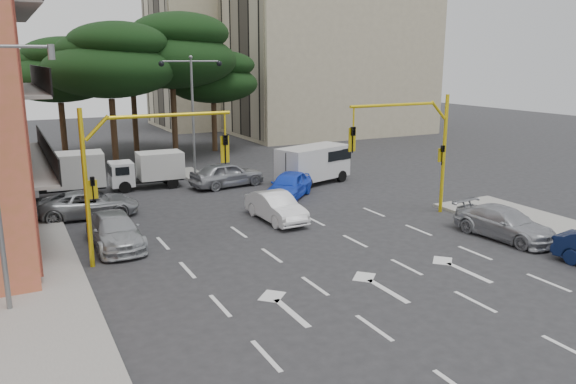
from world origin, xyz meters
name	(u,v)px	position (x,y,z in m)	size (l,w,h in m)	color
ground	(315,248)	(0.00, 0.00, 0.00)	(120.00, 120.00, 0.00)	#28282B
sidewalk_left	(13,355)	(-11.50, -4.00, 0.07)	(5.00, 26.00, 0.15)	gray
median_strip	(195,177)	(0.00, 16.00, 0.07)	(1.40, 6.00, 0.15)	gray
apartment_beige_near	(330,42)	(19.95, 32.00, 9.35)	(20.20, 12.15, 18.70)	tan
apartment_beige_far	(225,53)	(12.95, 44.00, 8.35)	(16.20, 12.15, 16.70)	tan
pine_left_near	(110,60)	(-3.94, 21.96, 7.60)	(9.15, 9.15, 10.23)	#382616
pine_center	(172,51)	(1.06, 23.96, 8.30)	(9.98, 9.98, 11.16)	#382616
pine_left_far	(59,70)	(-6.94, 25.96, 6.91)	(8.32, 8.32, 9.30)	#382616
pine_right	(214,77)	(5.06, 25.96, 6.22)	(7.49, 7.49, 8.37)	#382616
pine_back	(132,60)	(-0.94, 28.96, 7.60)	(9.15, 9.15, 10.23)	#382616
signal_mast_right	(417,139)	(6.80, 1.99, 3.88)	(5.79, 0.37, 6.00)	yellow
signal_mast_left	(134,162)	(-6.80, 1.99, 3.88)	(5.79, 0.37, 6.00)	yellow
street_lamp_left	(0,163)	(-11.29, -1.00, 4.72)	(2.08, 0.20, 8.00)	slate
street_lamp_center	(192,95)	(0.00, 16.00, 5.43)	(4.16, 0.36, 7.77)	slate
car_white_hatch	(276,207)	(0.34, 4.42, 0.69)	(1.46, 4.19, 1.38)	white
car_blue_compact	(289,185)	(2.98, 8.19, 0.75)	(1.76, 4.38, 1.49)	blue
car_silver_wagon	(115,230)	(-7.36, 4.09, 0.68)	(1.90, 4.67, 1.36)	#A9ACB1
car_silver_cross_a	(89,204)	(-7.64, 9.28, 0.66)	(2.20, 4.78, 1.33)	#999CA0
car_silver_cross_b	(227,174)	(0.94, 12.54, 0.79)	(1.85, 4.61, 1.57)	#A1A3A9
car_silver_parked	(505,223)	(8.09, -2.61, 0.68)	(1.89, 4.66, 1.35)	#A1A3A9
van_white	(313,164)	(6.15, 11.00, 1.20)	(2.17, 4.79, 2.40)	silver
box_truck_a	(58,176)	(-8.62, 14.00, 1.28)	(2.18, 5.18, 2.55)	silver
box_truck_b	(147,170)	(-3.52, 14.40, 1.09)	(1.85, 4.41, 2.17)	silver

